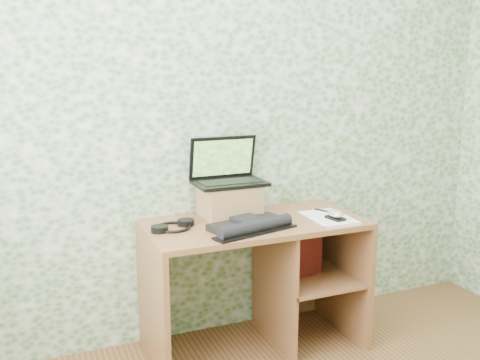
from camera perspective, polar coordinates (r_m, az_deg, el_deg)
name	(u,v)px	position (r m, az deg, el deg)	size (l,w,h in m)	color
wall_back	(234,117)	(3.13, -0.69, 6.76)	(3.50, 3.50, 0.00)	silver
desk	(265,264)	(3.09, 2.68, -8.94)	(1.20, 0.60, 0.75)	brown
riser	(230,201)	(3.02, -1.11, -2.23)	(0.31, 0.26, 0.19)	#966943
laptop	(227,173)	(3.02, -1.42, 0.80)	(0.40, 0.28, 0.26)	black
keyboard	(251,225)	(2.80, 1.15, -4.85)	(0.49, 0.35, 0.07)	black
headphones	(173,226)	(2.84, -7.16, -4.94)	(0.25, 0.24, 0.03)	black
notepad	(328,218)	(3.03, 9.40, -4.01)	(0.22, 0.32, 0.01)	white
mouse	(335,216)	(2.98, 10.14, -3.77)	(0.07, 0.12, 0.04)	silver
pen	(327,211)	(3.12, 9.27, -3.31)	(0.01, 0.01, 0.16)	black
red_box	(301,251)	(3.14, 6.56, -7.52)	(0.25, 0.08, 0.30)	maroon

